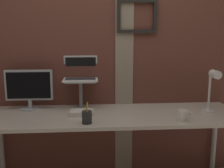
{
  "coord_description": "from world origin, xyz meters",
  "views": [
    {
      "loc": [
        -0.1,
        -2.3,
        1.44
      ],
      "look_at": [
        0.08,
        0.09,
        0.99
      ],
      "focal_mm": 43.35,
      "sensor_mm": 36.0,
      "label": 1
    }
  ],
  "objects_px": {
    "coffee_mug": "(182,115)",
    "desk_lamp": "(212,87)",
    "monitor": "(29,87)",
    "laptop": "(81,73)",
    "pen_cup": "(87,117)"
  },
  "relations": [
    {
      "from": "laptop",
      "to": "pen_cup",
      "type": "height_order",
      "value": "laptop"
    },
    {
      "from": "pen_cup",
      "to": "coffee_mug",
      "type": "distance_m",
      "value": 0.77
    },
    {
      "from": "laptop",
      "to": "desk_lamp",
      "type": "distance_m",
      "value": 1.2
    },
    {
      "from": "pen_cup",
      "to": "laptop",
      "type": "bearing_deg",
      "value": 97.0
    },
    {
      "from": "monitor",
      "to": "laptop",
      "type": "height_order",
      "value": "laptop"
    },
    {
      "from": "pen_cup",
      "to": "coffee_mug",
      "type": "bearing_deg",
      "value": -0.0
    },
    {
      "from": "desk_lamp",
      "to": "coffee_mug",
      "type": "bearing_deg",
      "value": -150.16
    },
    {
      "from": "desk_lamp",
      "to": "laptop",
      "type": "bearing_deg",
      "value": 163.88
    },
    {
      "from": "monitor",
      "to": "desk_lamp",
      "type": "relative_size",
      "value": 1.1
    },
    {
      "from": "desk_lamp",
      "to": "monitor",
      "type": "bearing_deg",
      "value": 170.65
    },
    {
      "from": "coffee_mug",
      "to": "desk_lamp",
      "type": "bearing_deg",
      "value": 29.84
    },
    {
      "from": "monitor",
      "to": "laptop",
      "type": "bearing_deg",
      "value": 7.8
    },
    {
      "from": "monitor",
      "to": "pen_cup",
      "type": "xyz_separation_m",
      "value": [
        0.54,
        -0.45,
        -0.16
      ]
    },
    {
      "from": "desk_lamp",
      "to": "coffee_mug",
      "type": "height_order",
      "value": "desk_lamp"
    },
    {
      "from": "pen_cup",
      "to": "coffee_mug",
      "type": "xyz_separation_m",
      "value": [
        0.77,
        -0.0,
        -0.0
      ]
    }
  ]
}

